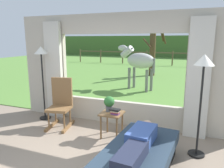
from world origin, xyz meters
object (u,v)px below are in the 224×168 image
floor_lamp_left (42,61)px  potted_plant (109,103)px  reclining_person (139,142)px  side_table (112,117)px  pasture_tree (153,52)px  horse (139,61)px  recliner_sofa (139,159)px  book_stack (115,111)px  rocking_chair (61,103)px  floor_lamp_right (203,75)px

floor_lamp_left → potted_plant: bearing=-9.1°
reclining_person → side_table: (-0.82, 1.03, -0.10)m
reclining_person → pasture_tree: bearing=104.0°
floor_lamp_left → horse: size_ratio=1.01×
recliner_sofa → book_stack: 1.22m
rocking_chair → side_table: size_ratio=2.15×
floor_lamp_left → floor_lamp_right: 3.63m
reclining_person → rocking_chair: size_ratio=1.28×
book_stack → pasture_tree: size_ratio=0.07×
recliner_sofa → floor_lamp_right: bearing=50.7°
potted_plant → pasture_tree: 7.84m
side_table → floor_lamp_right: 1.91m
rocking_chair → floor_lamp_left: (-0.65, 0.23, 0.92)m
potted_plant → horse: bearing=96.2°
reclining_person → floor_lamp_left: bearing=157.9°
recliner_sofa → floor_lamp_right: size_ratio=1.01×
book_stack → pasture_tree: bearing=95.4°
book_stack → floor_lamp_left: size_ratio=0.11×
reclining_person → book_stack: (-0.72, 0.97, 0.06)m
reclining_person → horse: (-1.36, 5.34, 0.63)m
side_table → floor_lamp_right: (1.63, -0.13, 0.98)m
pasture_tree → potted_plant: bearing=-85.8°
side_table → horse: bearing=97.2°
rocking_chair → floor_lamp_left: floor_lamp_left is taller
reclining_person → book_stack: reclining_person is taller
reclining_person → pasture_tree: pasture_tree is taller
recliner_sofa → side_table: 1.30m
rocking_chair → horse: (0.77, 4.17, 0.61)m
recliner_sofa → floor_lamp_left: size_ratio=0.97×
side_table → horse: (-0.54, 4.30, 0.73)m
floor_lamp_right → horse: size_ratio=0.98×
side_table → horse: horse is taller
reclining_person → side_table: size_ratio=2.76×
floor_lamp_left → pasture_tree: bearing=80.1°
potted_plant → book_stack: potted_plant is taller
recliner_sofa → floor_lamp_left: 3.33m
recliner_sofa → rocking_chair: bearing=156.9°
pasture_tree → side_table: bearing=-85.2°
recliner_sofa → horse: size_ratio=0.99×
recliner_sofa → potted_plant: size_ratio=5.52×
floor_lamp_right → pasture_tree: size_ratio=0.59×
recliner_sofa → rocking_chair: rocking_chair is taller
reclining_person → horse: bearing=108.9°
book_stack → floor_lamp_right: 1.75m
horse → pasture_tree: size_ratio=0.60×
side_table → potted_plant: bearing=143.1°
recliner_sofa → side_table: (-0.82, 0.98, 0.21)m
recliner_sofa → floor_lamp_left: (-2.78, 1.35, 1.25)m
floor_lamp_left → side_table: bearing=-10.4°
horse → reclining_person: bearing=-143.4°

